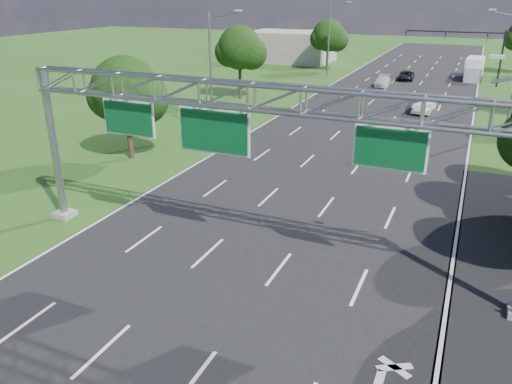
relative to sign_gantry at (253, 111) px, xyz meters
The scene contains 15 objects.
ground 19.28m from the sign_gantry, 91.05° to the left, with size 220.00×220.00×0.00m, color #2B4C17.
road 19.28m from the sign_gantry, 91.05° to the left, with size 18.00×180.00×0.02m, color black.
road_flare 12.20m from the sign_gantry, 11.47° to the left, with size 3.00×30.00×0.02m, color black.
sign_gantry is the anchor object (origin of this frame).
traffic_signal 53.51m from the sign_gantry, 82.32° to the left, with size 12.21×0.24×7.00m.
streetlight_l_near 21.47m from the sign_gantry, 122.87° to the left, with size 2.97×0.22×10.16m.
streetlight_l_far 54.28m from the sign_gantry, 102.38° to the left, with size 2.97×0.22×10.16m.
tree_verge_la 17.56m from the sign_gantry, 144.84° to the left, with size 5.76×4.80×7.40m.
tree_verge_lb 36.85m from the sign_gantry, 116.19° to the left, with size 5.76×4.80×8.06m.
tree_verge_lc 59.56m from the sign_gantry, 102.86° to the left, with size 5.76×4.80×7.62m.
building_left 69.82m from the sign_gantry, 108.69° to the left, with size 14.00×10.00×5.00m, color gray.
car_queue_a 48.24m from the sign_gantry, 93.48° to the left, with size 1.79×4.40×1.28m, color silver.
car_queue_b 54.18m from the sign_gantry, 90.82° to the left, with size 1.97×4.28×1.19m, color black.
car_queue_d 35.07m from the sign_gantry, 83.71° to the left, with size 1.69×4.86×1.60m, color silver.
box_truck 59.18m from the sign_gantry, 82.52° to the left, with size 2.52×7.65×2.85m.
Camera 1 is at (8.61, -6.55, 11.51)m, focal length 35.00 mm.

